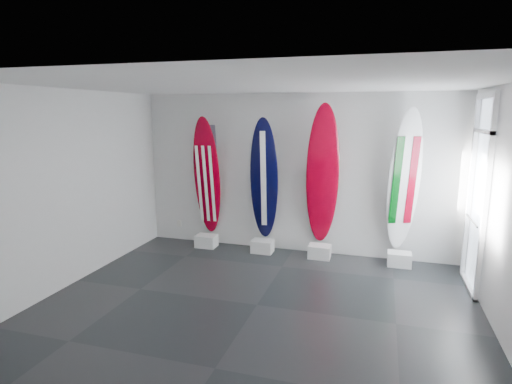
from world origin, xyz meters
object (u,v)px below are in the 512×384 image
(surfboard_navy, at_px, (264,180))
(surfboard_italy, at_px, (404,181))
(surfboard_swiss, at_px, (323,175))
(surfboard_usa, at_px, (207,177))

(surfboard_navy, relative_size, surfboard_italy, 0.93)
(surfboard_swiss, distance_m, surfboard_italy, 1.40)
(surfboard_swiss, relative_size, surfboard_italy, 1.03)
(surfboard_usa, relative_size, surfboard_navy, 1.01)
(surfboard_usa, distance_m, surfboard_italy, 3.66)
(surfboard_usa, height_order, surfboard_swiss, surfboard_swiss)
(surfboard_navy, bearing_deg, surfboard_italy, -4.65)
(surfboard_usa, height_order, surfboard_navy, surfboard_usa)
(surfboard_swiss, bearing_deg, surfboard_italy, -10.82)
(surfboard_navy, distance_m, surfboard_swiss, 1.10)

